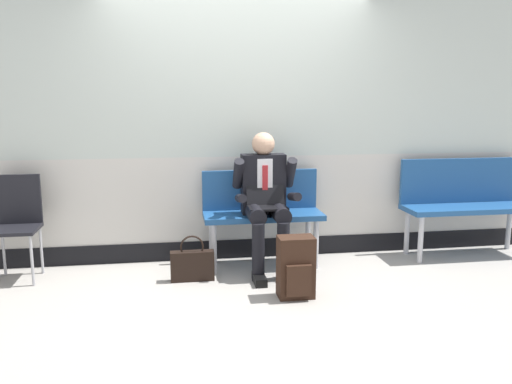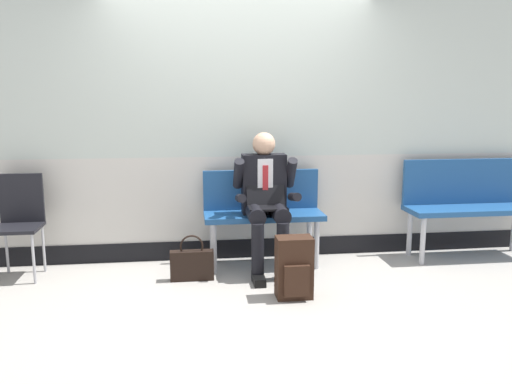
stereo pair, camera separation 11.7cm
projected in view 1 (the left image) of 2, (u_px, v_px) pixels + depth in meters
name	position (u px, v px, depth m)	size (l,w,h in m)	color
ground_plane	(246.00, 275.00, 4.66)	(18.00, 18.00, 0.00)	#9E9991
station_wall	(237.00, 119.00, 4.99)	(6.70, 0.14, 2.77)	beige
bench_with_person	(262.00, 208.00, 4.89)	(1.11, 0.42, 0.89)	navy
bench_empty	(465.00, 198.00, 5.21)	(1.29, 0.42, 0.97)	navy
person_seated	(266.00, 198.00, 4.68)	(0.57, 0.70, 1.26)	black
backpack	(296.00, 268.00, 4.11)	(0.29, 0.23, 0.50)	#331E14
handbag	(192.00, 265.00, 4.50)	(0.38, 0.10, 0.41)	black
folding_chair	(17.00, 217.00, 4.51)	(0.38, 0.38, 0.91)	black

